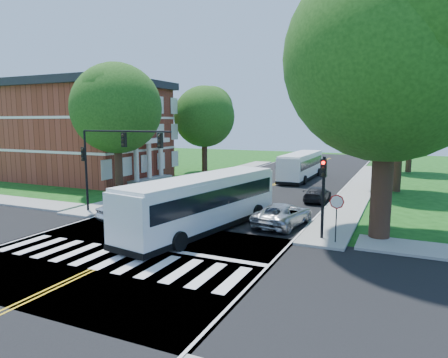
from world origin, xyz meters
The scene contains 24 objects.
ground centered at (0.00, 0.00, 0.00)m, with size 140.00×140.00×0.00m, color #134110.
road centered at (0.00, 18.00, 0.01)m, with size 14.00×96.00×0.01m, color black.
cross_road centered at (0.00, 0.00, 0.01)m, with size 60.00×12.00×0.01m, color black.
center_line centered at (0.00, 22.00, 0.01)m, with size 0.36×70.00×0.01m, color gold.
edge_line_w centered at (-6.80, 22.00, 0.01)m, with size 0.12×70.00×0.01m, color silver.
edge_line_e centered at (6.80, 22.00, 0.01)m, with size 0.12×70.00×0.01m, color silver.
crosswalk centered at (0.00, -0.50, 0.02)m, with size 12.60×3.00×0.01m, color silver.
stop_bar centered at (3.50, 1.60, 0.02)m, with size 6.60×0.40×0.01m, color silver.
sidewalk_nw centered at (-8.30, 25.00, 0.07)m, with size 2.60×40.00×0.15m, color gray.
sidewalk_ne centered at (8.30, 25.00, 0.07)m, with size 2.60×40.00×0.15m, color gray.
tree_ne_big centered at (11.00, 8.00, 9.62)m, with size 10.80×10.80×14.91m.
tree_west_near centered at (-11.50, 14.00, 7.53)m, with size 8.00×8.00×11.40m.
tree_west_far centered at (-11.00, 30.00, 7.00)m, with size 7.60×7.60×10.67m.
tree_east_mid centered at (11.50, 24.00, 7.86)m, with size 8.40×8.40×11.93m.
tree_east_far centered at (12.50, 40.00, 6.86)m, with size 7.20×7.20×10.34m.
brick_building centered at (-21.95, 20.00, 5.42)m, with size 20.00×13.00×10.80m.
signal_nw centered at (-5.86, 6.43, 4.38)m, with size 7.15×0.46×5.66m.
signal_ne centered at (8.20, 6.44, 2.96)m, with size 0.30×0.46×4.40m.
stop_sign centered at (9.00, 5.98, 2.03)m, with size 0.76×0.08×2.53m.
bus_lead centered at (1.45, 5.69, 1.70)m, with size 4.79×12.65×3.20m.
bus_follow centered at (1.59, 28.96, 1.55)m, with size 2.76×11.31×2.92m.
hatchback centered at (-4.02, 5.90, 0.71)m, with size 1.47×4.21×1.39m, color #A4A6AB.
suv centered at (5.42, 8.63, 0.72)m, with size 2.34×5.08×1.41m, color #B1B4B8.
dark_sedan centered at (5.81, 17.19, 0.61)m, with size 1.66×4.09×1.19m, color black.
Camera 1 is at (12.05, -14.68, 6.35)m, focal length 32.00 mm.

